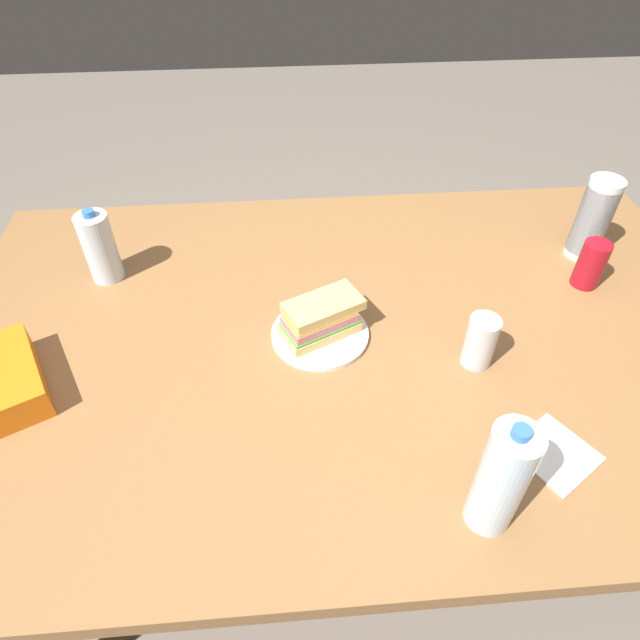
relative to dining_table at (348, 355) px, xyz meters
The scene contains 11 objects.
ground_plane 0.70m from the dining_table, ahead, with size 8.00×8.00×0.00m, color #70665B.
dining_table is the anchor object (origin of this frame).
paper_plate 0.11m from the dining_table, behind, with size 0.22×0.22×0.01m, color white.
sandwich 0.14m from the dining_table, behind, with size 0.20×0.16×0.08m.
soda_can_red 0.64m from the dining_table, 11.78° to the left, with size 0.07×0.07×0.12m, color maroon.
chip_bag 0.74m from the dining_table, behind, with size 0.23×0.15×0.07m, color orange.
water_bottle_tall 0.53m from the dining_table, 68.53° to the right, with size 0.08×0.08×0.25m.
plastic_cup_stack 0.73m from the dining_table, 20.88° to the left, with size 0.08×0.08×0.22m.
water_bottle_spare 0.66m from the dining_table, 156.72° to the left, with size 0.08×0.08×0.20m.
soda_can_silver 0.32m from the dining_table, 22.51° to the right, with size 0.07×0.07×0.12m, color silver.
paper_napkin 0.50m from the dining_table, 45.58° to the right, with size 0.13×0.13×0.01m, color white.
Camera 1 is at (-0.14, -0.89, 1.67)m, focal length 31.01 mm.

